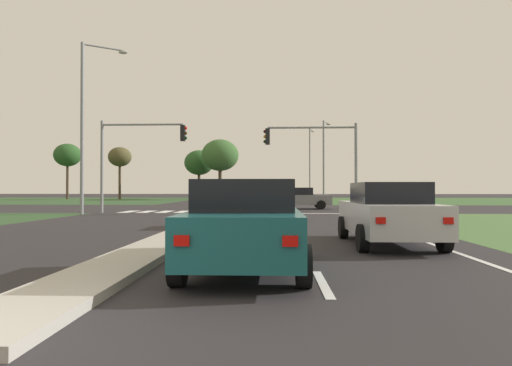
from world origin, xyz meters
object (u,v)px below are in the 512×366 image
at_px(street_lamp_third, 324,157).
at_px(treeline_third, 199,163).
at_px(car_white_third, 259,205).
at_px(traffic_signal_near_right, 320,150).
at_px(street_lamp_second, 86,118).
at_px(car_teal_fifth, 246,225).
at_px(traffic_signal_near_left, 134,149).
at_px(car_grey_near, 300,198).
at_px(treeline_near, 68,155).
at_px(treeline_second, 120,157).
at_px(street_lamp_fourth, 310,160).
at_px(car_silver_second, 388,213).
at_px(treeline_fourth, 220,155).
at_px(car_navy_fourth, 235,194).

xyz_separation_m(street_lamp_third, treeline_third, (-16.29, 16.38, 0.33)).
relative_size(car_white_third, street_lamp_third, 0.50).
bearing_deg(treeline_third, traffic_signal_near_right, -70.61).
xyz_separation_m(traffic_signal_near_right, street_lamp_second, (-13.41, -1.58, 1.72)).
bearing_deg(car_teal_fifth, traffic_signal_near_left, 112.61).
bearing_deg(car_grey_near, street_lamp_second, -59.24).
xyz_separation_m(treeline_near, treeline_second, (7.73, -0.56, -0.34)).
xyz_separation_m(car_teal_fifth, treeline_third, (-10.40, 57.79, 4.44)).
bearing_deg(treeline_second, street_lamp_fourth, 11.23).
bearing_deg(car_silver_second, street_lamp_second, 134.89).
distance_m(street_lamp_fourth, treeline_fourth, 14.47).
relative_size(car_silver_second, car_white_third, 1.04).
xyz_separation_m(car_teal_fifth, street_lamp_second, (-10.19, 17.50, 4.65)).
distance_m(traffic_signal_near_right, street_lamp_second, 13.62).
relative_size(car_silver_second, car_teal_fifth, 1.04).
height_order(car_teal_fifth, traffic_signal_near_left, traffic_signal_near_left).
height_order(car_silver_second, treeline_fourth, treeline_fourth).
bearing_deg(car_silver_second, treeline_fourth, 101.64).
bearing_deg(treeline_fourth, traffic_signal_near_left, -91.86).
height_order(car_navy_fourth, traffic_signal_near_left, traffic_signal_near_left).
distance_m(car_teal_fifth, street_lamp_fourth, 60.95).
xyz_separation_m(car_grey_near, traffic_signal_near_left, (-10.29, -5.88, 3.08)).
relative_size(traffic_signal_near_right, street_lamp_second, 0.57).
bearing_deg(traffic_signal_near_left, traffic_signal_near_right, 0.00).
xyz_separation_m(car_white_third, traffic_signal_near_left, (-7.85, 9.74, 3.05)).
bearing_deg(street_lamp_second, car_white_third, -38.95).
distance_m(street_lamp_second, street_lamp_third, 28.82).
height_order(car_grey_near, traffic_signal_near_right, traffic_signal_near_right).
bearing_deg(car_white_third, car_grey_near, 81.13).
bearing_deg(car_grey_near, car_teal_fifth, -5.36).
bearing_deg(traffic_signal_near_left, street_lamp_fourth, 71.53).
bearing_deg(treeline_third, car_teal_fifth, -79.80).
distance_m(car_silver_second, car_teal_fifth, 5.14).
xyz_separation_m(treeline_second, treeline_fourth, (14.31, -1.57, 0.11)).
bearing_deg(car_teal_fifth, street_lamp_third, 81.91).
xyz_separation_m(street_lamp_second, treeline_third, (-0.21, 40.28, -0.22)).
relative_size(treeline_third, treeline_fourth, 0.87).
bearing_deg(street_lamp_second, treeline_near, 116.08).
xyz_separation_m(traffic_signal_near_left, treeline_second, (-13.19, 36.01, 2.02)).
distance_m(traffic_signal_near_left, treeline_second, 38.40).
bearing_deg(treeline_third, treeline_fourth, -50.06).
distance_m(traffic_signal_near_left, treeline_fourth, 34.52).
relative_size(street_lamp_second, treeline_second, 1.33).
bearing_deg(street_lamp_fourth, car_silver_second, -92.50).
bearing_deg(car_grey_near, treeline_second, -142.06).
distance_m(car_navy_fourth, treeline_second, 18.04).
bearing_deg(treeline_third, treeline_second, -165.89).
relative_size(car_silver_second, treeline_near, 0.58).
distance_m(car_silver_second, street_lamp_third, 37.86).
height_order(car_silver_second, treeline_near, treeline_near).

